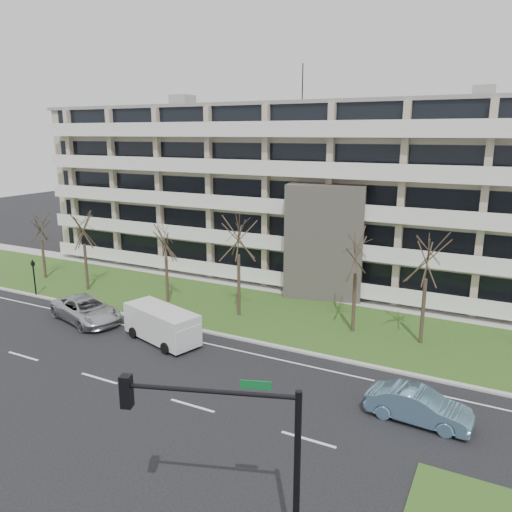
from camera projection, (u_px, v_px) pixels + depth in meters
The scene contains 17 objects.
ground at pixel (192, 406), 24.09m from camera, with size 160.00×160.00×0.00m, color black.
grass_verge at pixel (296, 318), 35.30m from camera, with size 90.00×10.00×0.06m, color #2A551C.
curb at pixel (265, 344), 30.98m from camera, with size 90.00×0.35×0.12m, color #B2B2AD.
sidewalk at pixel (323, 296), 40.05m from camera, with size 90.00×2.00×0.08m, color #B2B2AD.
lane_edge_line at pixel (254, 354), 29.70m from camera, with size 90.00×0.12×0.01m, color white.
apartment_building at pixel (352, 193), 44.11m from camera, with size 60.50×15.10×18.75m.
silver_pickup at pixel (86, 310), 34.71m from camera, with size 2.79×6.05×1.68m, color #B9BBC1.
blue_sedan at pixel (419, 406), 22.64m from camera, with size 1.62×4.64×1.53m, color #6D9CBD.
white_van at pixel (162, 322), 31.26m from camera, with size 5.83×3.51×2.13m.
traffic_signal at pixel (237, 449), 14.32m from camera, with size 5.09×2.00×6.18m.
pedestrian_signal at pixel (34, 273), 39.81m from camera, with size 0.33×0.29×3.00m.
tree_0 at pixel (40, 224), 43.92m from camera, with size 3.21×3.21×6.41m.
tree_1 at pixel (83, 226), 40.50m from camera, with size 3.51×3.51×7.01m.
tree_2 at pixel (165, 238), 37.60m from camera, with size 3.26×3.26×6.53m.
tree_3 at pixel (238, 230), 34.46m from camera, with size 4.04×4.04×8.07m.
tree_4 at pixel (357, 250), 31.68m from camera, with size 3.59×3.59×7.19m.
tree_5 at pixel (428, 253), 29.79m from camera, with size 3.76×3.76×7.52m.
Camera 1 is at (12.64, -17.83, 12.83)m, focal length 35.00 mm.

